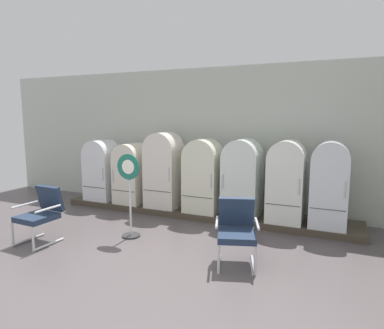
# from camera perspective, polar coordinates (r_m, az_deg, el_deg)

# --- Properties ---
(ground) EXTENTS (12.00, 10.00, 0.05)m
(ground) POSITION_cam_1_polar(r_m,az_deg,el_deg) (4.87, -12.94, -17.96)
(ground) COLOR #51494A
(back_wall) EXTENTS (11.76, 0.12, 3.16)m
(back_wall) POSITION_cam_1_polar(r_m,az_deg,el_deg) (7.63, 3.35, 4.37)
(back_wall) COLOR beige
(back_wall) RESTS_ON ground
(display_plinth) EXTENTS (6.40, 0.95, 0.12)m
(display_plinth) POSITION_cam_1_polar(r_m,az_deg,el_deg) (7.31, 1.49, -8.02)
(display_plinth) COLOR #42392C
(display_plinth) RESTS_ON ground
(refrigerator_0) EXTENTS (0.68, 0.65, 1.42)m
(refrigerator_0) POSITION_cam_1_polar(r_m,az_deg,el_deg) (8.30, -15.05, -0.63)
(refrigerator_0) COLOR silver
(refrigerator_0) RESTS_ON display_plinth
(refrigerator_1) EXTENTS (0.64, 0.72, 1.37)m
(refrigerator_1) POSITION_cam_1_polar(r_m,az_deg,el_deg) (7.85, -10.21, -1.17)
(refrigerator_1) COLOR silver
(refrigerator_1) RESTS_ON display_plinth
(refrigerator_2) EXTENTS (0.71, 0.64, 1.64)m
(refrigerator_2) POSITION_cam_1_polar(r_m,az_deg,el_deg) (7.34, -4.84, -0.55)
(refrigerator_2) COLOR silver
(refrigerator_2) RESTS_ON display_plinth
(refrigerator_3) EXTENTS (0.71, 0.65, 1.52)m
(refrigerator_3) POSITION_cam_1_polar(r_m,az_deg,el_deg) (6.97, 1.88, -1.56)
(refrigerator_3) COLOR silver
(refrigerator_3) RESTS_ON display_plinth
(refrigerator_4) EXTENTS (0.70, 0.72, 1.54)m
(refrigerator_4) POSITION_cam_1_polar(r_m,az_deg,el_deg) (6.74, 8.51, -1.87)
(refrigerator_4) COLOR silver
(refrigerator_4) RESTS_ON display_plinth
(refrigerator_5) EXTENTS (0.66, 0.66, 1.54)m
(refrigerator_5) POSITION_cam_1_polar(r_m,az_deg,el_deg) (6.54, 15.67, -2.36)
(refrigerator_5) COLOR white
(refrigerator_5) RESTS_ON display_plinth
(refrigerator_6) EXTENTS (0.63, 0.64, 1.55)m
(refrigerator_6) POSITION_cam_1_polar(r_m,az_deg,el_deg) (6.47, 22.28, -2.73)
(refrigerator_6) COLOR silver
(refrigerator_6) RESTS_ON display_plinth
(armchair_left) EXTENTS (0.62, 0.69, 0.93)m
(armchair_left) POSITION_cam_1_polar(r_m,az_deg,el_deg) (6.22, -24.18, -7.32)
(armchair_left) COLOR silver
(armchair_left) RESTS_ON ground
(armchair_right) EXTENTS (0.72, 0.80, 0.93)m
(armchair_right) POSITION_cam_1_polar(r_m,az_deg,el_deg) (4.93, 7.55, -10.66)
(armchair_right) COLOR silver
(armchair_right) RESTS_ON ground
(sign_stand) EXTENTS (0.44, 0.32, 1.47)m
(sign_stand) POSITION_cam_1_polar(r_m,az_deg,el_deg) (5.95, -10.51, -5.50)
(sign_stand) COLOR #2D2D30
(sign_stand) RESTS_ON ground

